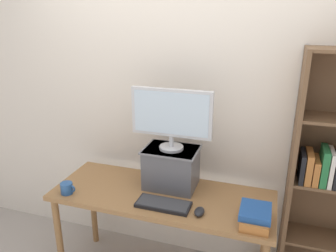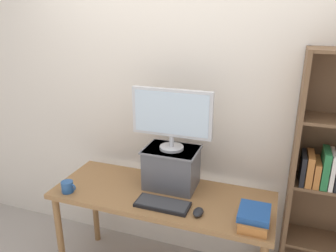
# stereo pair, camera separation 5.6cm
# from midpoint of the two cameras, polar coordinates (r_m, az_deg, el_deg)

# --- Properties ---
(back_wall) EXTENTS (7.00, 0.08, 2.60)m
(back_wall) POSITION_cam_midpoint_polar(r_m,az_deg,el_deg) (2.56, 1.52, 3.58)
(back_wall) COLOR beige
(back_wall) RESTS_ON ground_plane
(desk) EXTENTS (1.57, 0.59, 0.77)m
(desk) POSITION_cam_midpoint_polar(r_m,az_deg,el_deg) (2.42, -1.72, -13.44)
(desk) COLOR olive
(desk) RESTS_ON ground_plane
(riser_box) EXTENTS (0.39, 0.29, 0.30)m
(riser_box) POSITION_cam_midpoint_polar(r_m,az_deg,el_deg) (2.40, -0.11, -7.12)
(riser_box) COLOR #515156
(riser_box) RESTS_ON desk
(computer_monitor) EXTENTS (0.57, 0.17, 0.44)m
(computer_monitor) POSITION_cam_midpoint_polar(r_m,az_deg,el_deg) (2.25, -0.13, 1.79)
(computer_monitor) COLOR #B7B7BA
(computer_monitor) RESTS_ON riser_box
(keyboard) EXTENTS (0.36, 0.16, 0.02)m
(keyboard) POSITION_cam_midpoint_polar(r_m,az_deg,el_deg) (2.24, -1.55, -13.48)
(keyboard) COLOR black
(keyboard) RESTS_ON desk
(computer_mouse) EXTENTS (0.06, 0.10, 0.04)m
(computer_mouse) POSITION_cam_midpoint_polar(r_m,az_deg,el_deg) (2.16, 4.72, -14.64)
(computer_mouse) COLOR black
(computer_mouse) RESTS_ON desk
(book_stack) EXTENTS (0.19, 0.25, 0.10)m
(book_stack) POSITION_cam_midpoint_polar(r_m,az_deg,el_deg) (2.12, 14.19, -14.95)
(book_stack) COLOR #AD662D
(book_stack) RESTS_ON desk
(coffee_mug) EXTENTS (0.11, 0.09, 0.08)m
(coffee_mug) POSITION_cam_midpoint_polar(r_m,az_deg,el_deg) (2.47, -17.82, -10.28)
(coffee_mug) COLOR #234C84
(coffee_mug) RESTS_ON desk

